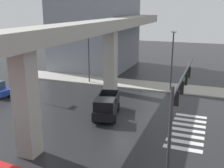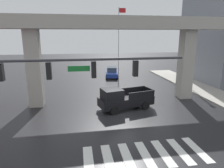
# 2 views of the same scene
# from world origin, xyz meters

# --- Properties ---
(ground_plane) EXTENTS (120.00, 120.00, 0.00)m
(ground_plane) POSITION_xyz_m (0.00, 0.00, 0.00)
(ground_plane) COLOR #232326
(crosswalk_stripes) EXTENTS (7.15, 2.80, 0.01)m
(crosswalk_stripes) POSITION_xyz_m (-0.00, -6.06, 0.01)
(crosswalk_stripes) COLOR silver
(crosswalk_stripes) RESTS_ON ground
(elevated_overpass) EXTENTS (54.78, 2.56, 8.54)m
(elevated_overpass) POSITION_xyz_m (0.00, 3.75, 7.39)
(elevated_overpass) COLOR #ADA89E
(elevated_overpass) RESTS_ON ground
(sidewalk_east) EXTENTS (4.00, 36.00, 0.15)m
(sidewalk_east) POSITION_xyz_m (11.82, 2.00, 0.07)
(sidewalk_east) COLOR #ADA89E
(sidewalk_east) RESTS_ON ground
(pickup_truck) EXTENTS (5.40, 3.04, 2.08)m
(pickup_truck) POSITION_xyz_m (0.36, 1.33, 0.99)
(pickup_truck) COLOR black
(pickup_truck) RESTS_ON ground
(traffic_signal_mast) EXTENTS (10.89, 0.32, 6.20)m
(traffic_signal_mast) POSITION_xyz_m (-5.22, -5.84, 4.66)
(traffic_signal_mast) COLOR #38383D
(traffic_signal_mast) RESTS_ON ground
(street_lamp_near_corner) EXTENTS (0.44, 0.70, 7.24)m
(street_lamp_near_corner) POSITION_xyz_m (10.62, -2.94, 4.56)
(street_lamp_near_corner) COLOR #38383D
(street_lamp_near_corner) RESTS_ON ground
(street_lamp_mid_block) EXTENTS (0.44, 0.70, 7.24)m
(street_lamp_mid_block) POSITION_xyz_m (10.62, 7.90, 4.56)
(street_lamp_mid_block) COLOR #38383D
(street_lamp_mid_block) RESTS_ON ground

